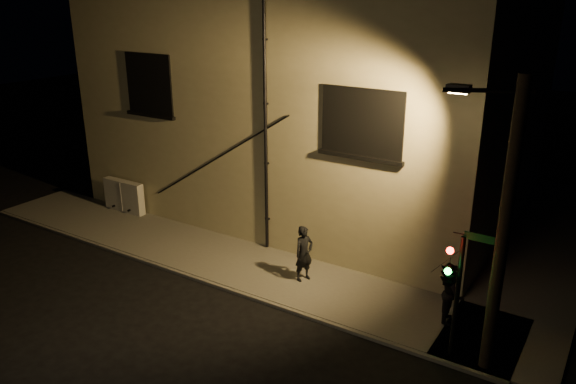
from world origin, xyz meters
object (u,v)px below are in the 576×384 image
Objects in this scene: traffic_signal at (450,273)px; pedestrian_a at (304,253)px; pedestrian_b at (454,294)px; utility_cabinet at (124,196)px; streetlamp_pole at (500,224)px.

pedestrian_a is at bearing 163.51° from traffic_signal.
pedestrian_a is 4.59m from pedestrian_b.
utility_cabinet is 9.21m from pedestrian_a.
utility_cabinet is 1.11× the size of pedestrian_a.
pedestrian_b is (13.73, -0.92, 0.17)m from utility_cabinet.
traffic_signal is at bearing -179.10° from pedestrian_b.
utility_cabinet is at bearing 170.99° from streetlamp_pole.
pedestrian_a is 0.54× the size of traffic_signal.
utility_cabinet is at bearing 105.83° from pedestrian_a.
pedestrian_b is at bearing 98.83° from traffic_signal.
utility_cabinet is 15.41m from streetlamp_pole.
streetlamp_pole is (14.93, -2.37, 2.99)m from utility_cabinet.
pedestrian_a is 1.08× the size of pedestrian_b.
utility_cabinet is at bearing 169.81° from traffic_signal.
pedestrian_a is at bearing 167.46° from streetlamp_pole.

